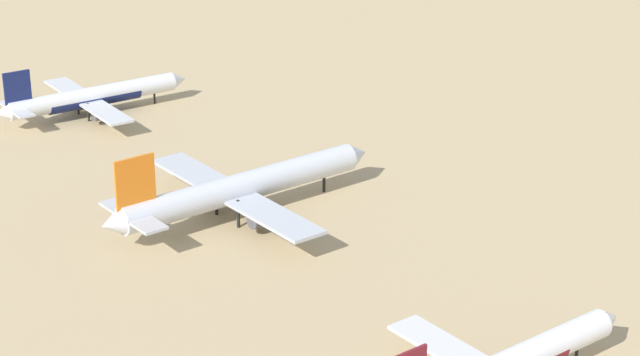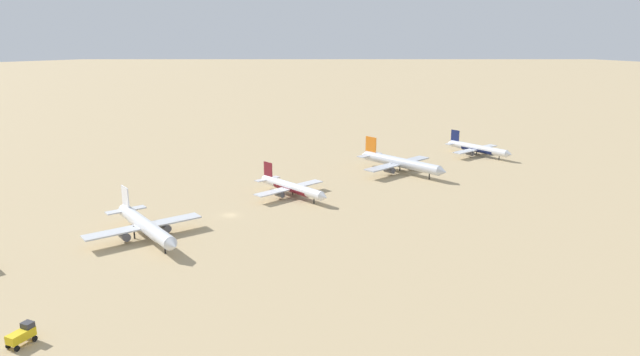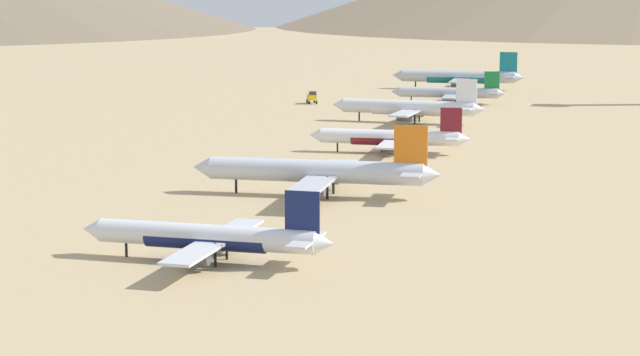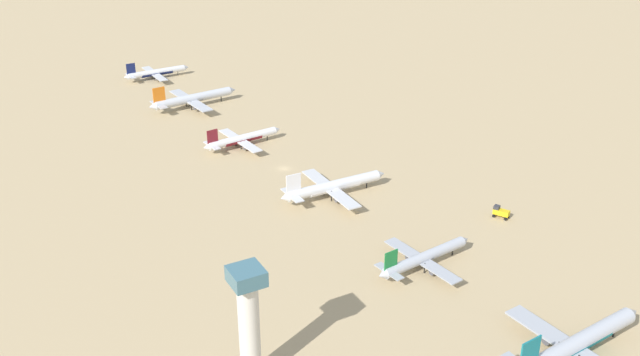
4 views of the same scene
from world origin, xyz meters
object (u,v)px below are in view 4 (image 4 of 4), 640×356
parked_jet_2 (333,186)px  parked_jet_3 (242,139)px  parked_jet_1 (424,258)px  parked_jet_4 (192,99)px  parked_jet_5 (156,73)px  service_truck (501,212)px  parked_jet_0 (576,344)px  control_tower (249,320)px

parked_jet_2 → parked_jet_3: parked_jet_2 is taller
parked_jet_1 → parked_jet_4: parked_jet_4 is taller
parked_jet_2 → parked_jet_4: parked_jet_4 is taller
parked_jet_2 → parked_jet_5: bearing=94.8°
parked_jet_5 → service_truck: bearing=-74.9°
parked_jet_0 → parked_jet_1: size_ratio=1.31×
parked_jet_0 → service_truck: bearing=62.2°
service_truck → parked_jet_5: bearing=105.1°
parked_jet_2 → service_truck: (40.87, -39.59, -1.92)m
parked_jet_4 → parked_jet_5: parked_jet_4 is taller
parked_jet_0 → parked_jet_4: bearing=95.3°
control_tower → parked_jet_2: bearing=48.9°
parked_jet_3 → service_truck: 109.01m
parked_jet_1 → parked_jet_3: bearing=95.6°
parked_jet_0 → parked_jet_4: parked_jet_0 is taller
parked_jet_4 → control_tower: 189.98m
parked_jet_1 → parked_jet_3: 109.49m
parked_jet_0 → control_tower: 77.54m
parked_jet_5 → control_tower: bearing=-101.7°
parked_jet_2 → parked_jet_3: bearing=100.2°
parked_jet_1 → parked_jet_5: size_ratio=0.99×
parked_jet_3 → service_truck: parked_jet_3 is taller
parked_jet_0 → parked_jet_1: bearing=98.5°
parked_jet_3 → parked_jet_4: size_ratio=0.80×
parked_jet_1 → parked_jet_4: size_ratio=0.80×
parked_jet_3 → control_tower: (-52.04, -128.04, 13.21)m
parked_jet_3 → control_tower: 138.85m
parked_jet_0 → parked_jet_3: 159.89m
parked_jet_0 → control_tower: control_tower is taller
parked_jet_0 → parked_jet_3: size_ratio=1.29×
service_truck → control_tower: (-103.08, -31.73, 14.54)m
parked_jet_1 → parked_jet_2: bearing=90.5°
parked_jet_2 → parked_jet_5: size_ratio=1.17×
parked_jet_2 → parked_jet_5: parked_jet_2 is taller
parked_jet_5 → control_tower: 239.54m
parked_jet_1 → service_truck: size_ratio=6.17×
parked_jet_4 → service_truck: parked_jet_4 is taller
parked_jet_5 → service_truck: size_ratio=6.22×
parked_jet_0 → parked_jet_2: parked_jet_0 is taller
parked_jet_1 → parked_jet_4: bearing=94.3°
parked_jet_3 → parked_jet_0: bearing=-83.5°
parked_jet_2 → control_tower: (-62.20, -71.32, 12.62)m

